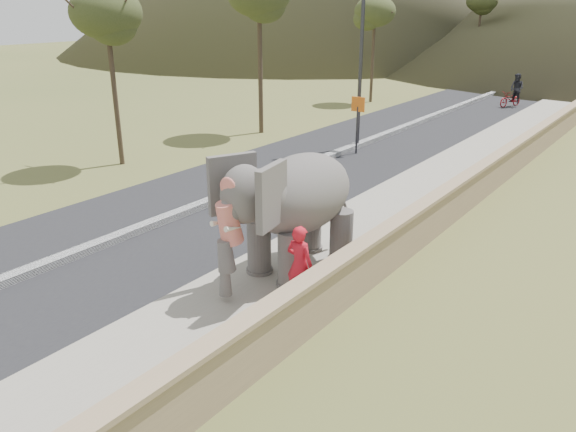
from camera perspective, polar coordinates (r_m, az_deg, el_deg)
name	(u,v)px	position (r m, az deg, el deg)	size (l,w,h in m)	color
ground	(255,300)	(12.24, -3.37, -8.52)	(160.00, 160.00, 0.00)	olive
road	(318,163)	(22.51, 3.04, 5.41)	(7.00, 120.00, 0.03)	black
median	(318,161)	(22.48, 3.04, 5.65)	(0.35, 120.00, 0.22)	black
walkway	(437,184)	(20.30, 14.91, 3.18)	(3.00, 120.00, 0.15)	#9E9687
parapet	(486,179)	(19.66, 19.48, 3.56)	(0.30, 120.00, 1.10)	tan
lamppost	(369,32)	(24.25, 8.21, 18.00)	(1.76, 0.36, 8.00)	#2B2B30
signboard	(358,115)	(23.70, 7.09, 10.11)	(0.60, 0.08, 2.40)	#2D2D33
elephant_and_man	(301,210)	(12.79, 1.36, 0.57)	(2.49, 4.15, 2.85)	#67615D
motorcyclist	(514,94)	(37.56, 21.94, 11.43)	(1.42, 1.89, 2.01)	maroon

